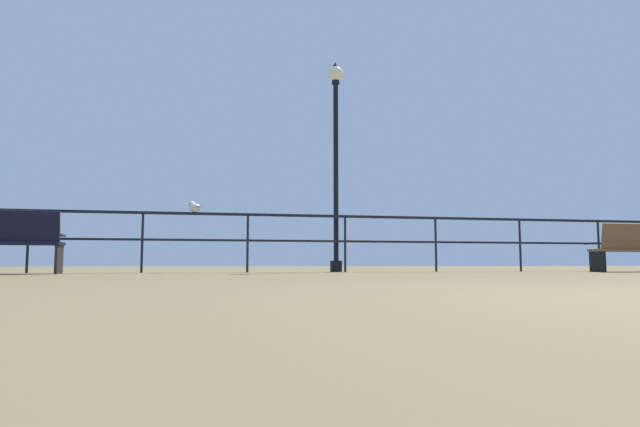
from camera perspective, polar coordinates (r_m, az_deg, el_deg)
The scene contains 4 objects.
pier_railing at distance 10.26m, azimuth 2.72°, elevation -1.81°, with size 18.76×0.05×1.10m.
bench_near_left at distance 12.20m, azimuth 30.72°, elevation -3.03°, with size 1.64×0.63×0.94m.
lamppost_center at distance 10.65m, azimuth 1.71°, elevation 7.31°, with size 0.31×0.31×4.23m.
seagull_on_rail at distance 10.00m, azimuth -13.36°, elevation 0.68°, with size 0.29×0.43×0.22m.
Camera 1 is at (-2.56, -1.74, 0.16)m, focal length 29.77 mm.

